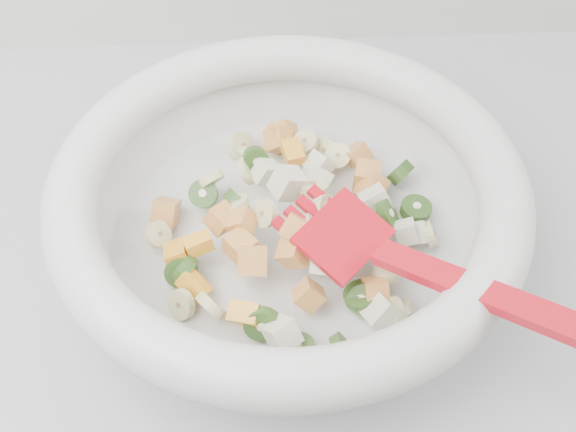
{
  "coord_description": "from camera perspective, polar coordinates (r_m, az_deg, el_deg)",
  "views": [
    {
      "loc": [
        0.05,
        1.02,
        1.39
      ],
      "look_at": [
        0.07,
        1.41,
        0.95
      ],
      "focal_mm": 45.0,
      "sensor_mm": 36.0,
      "label": 1
    }
  ],
  "objects": [
    {
      "name": "mixing_bowl",
      "position": [
        0.59,
        0.06,
        0.67
      ],
      "size": [
        0.42,
        0.41,
        0.13
      ],
      "color": "silver",
      "rests_on": "counter"
    }
  ]
}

